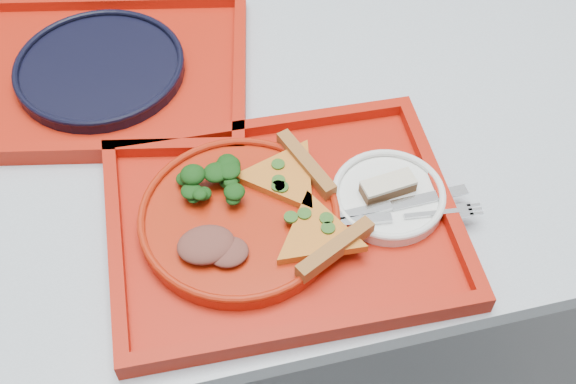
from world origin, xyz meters
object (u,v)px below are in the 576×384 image
object	(u,v)px
tray_main	(282,224)
navy_plate	(100,69)
tray_far	(102,76)
dinner_plate	(240,219)
dessert_bar	(388,186)

from	to	relation	value
tray_main	navy_plate	distance (m)	0.40
tray_main	tray_far	size ratio (longest dim) A/B	1.00
tray_main	dinner_plate	size ratio (longest dim) A/B	1.73
tray_far	navy_plate	distance (m)	0.01
dinner_plate	tray_main	bearing A→B (deg)	-10.30
tray_main	dinner_plate	world-z (taller)	dinner_plate
tray_main	dinner_plate	distance (m)	0.06
tray_far	navy_plate	world-z (taller)	navy_plate
tray_main	navy_plate	bearing A→B (deg)	123.68
tray_far	tray_main	bearing A→B (deg)	-46.84
dessert_bar	tray_far	bearing A→B (deg)	129.20
navy_plate	dinner_plate	bearing A→B (deg)	-65.11
tray_main	tray_far	xyz separation A→B (m)	(-0.21, 0.34, 0.00)
tray_far	dessert_bar	distance (m)	0.49
tray_main	tray_far	world-z (taller)	same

